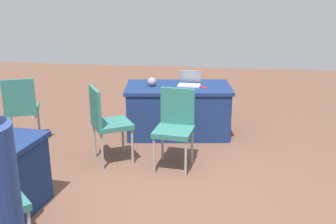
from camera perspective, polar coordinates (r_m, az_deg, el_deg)
ground_plane at (r=4.20m, az=0.47°, el=-12.64°), size 14.40×14.40×0.00m
table_foreground at (r=5.88m, az=1.46°, el=0.32°), size 1.62×1.05×0.74m
chair_near_front at (r=5.84m, az=-20.41°, el=0.81°), size 0.57×0.57×0.95m
chair_tucked_left at (r=4.91m, az=-8.88°, el=-1.09°), size 0.61×0.61×0.97m
chair_aisle at (r=4.74m, az=1.03°, el=-1.69°), size 0.49×0.49×0.96m
laptop_silver at (r=5.82m, az=3.13°, el=4.27°), size 0.33×0.31×0.21m
yarn_ball at (r=5.76m, az=-2.35°, el=4.38°), size 0.13×0.13×0.13m
scissors_red at (r=5.71m, az=5.06°, el=3.59°), size 0.14×0.17×0.01m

